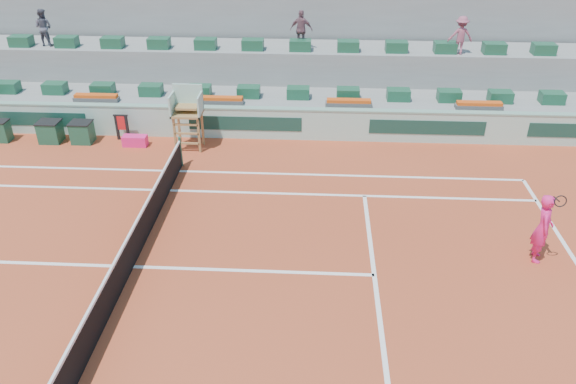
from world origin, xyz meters
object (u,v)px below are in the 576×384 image
(player_bag, at_px, (135,141))
(tennis_player, at_px, (543,228))
(umpire_chair, at_px, (187,109))
(drink_cooler_a, at_px, (82,132))

(player_bag, xyz_separation_m, tennis_player, (12.97, -6.49, 0.79))
(player_bag, distance_m, tennis_player, 14.53)
(umpire_chair, relative_size, tennis_player, 1.05)
(player_bag, distance_m, umpire_chair, 2.53)
(player_bag, bearing_deg, drink_cooler_a, 174.50)
(umpire_chair, bearing_deg, player_bag, -179.59)
(drink_cooler_a, distance_m, tennis_player, 16.50)
(umpire_chair, xyz_separation_m, tennis_player, (10.83, -6.50, -0.55))
(drink_cooler_a, bearing_deg, player_bag, -5.50)
(umpire_chair, distance_m, drink_cooler_a, 4.39)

